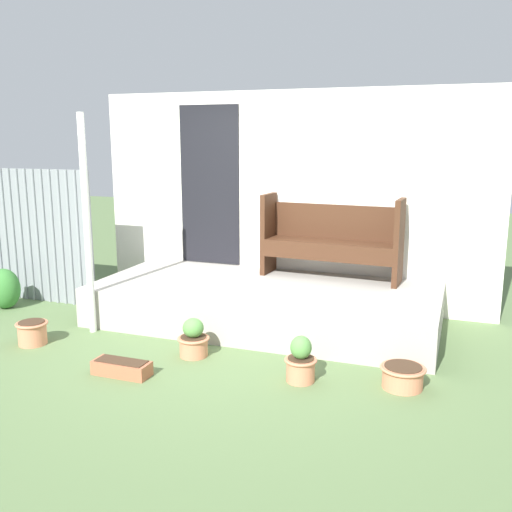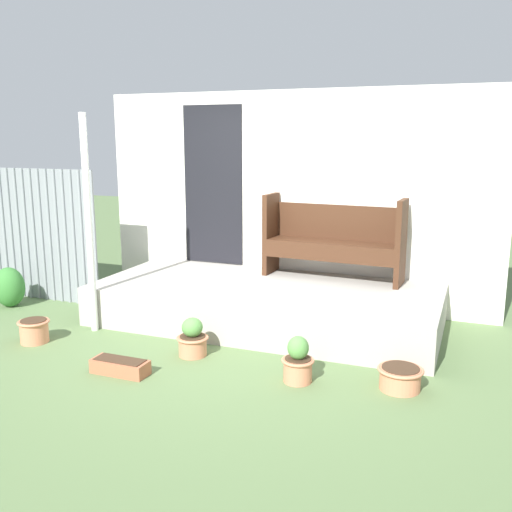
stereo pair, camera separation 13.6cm
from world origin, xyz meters
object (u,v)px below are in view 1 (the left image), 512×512
(flower_pot_left, at_px, (32,332))
(flower_pot_far_right, at_px, (403,376))
(planter_box_rect, at_px, (122,368))
(shrub_by_fence, at_px, (4,289))
(flower_pot_right, at_px, (301,362))
(flower_pot_middle, at_px, (193,340))
(bench, at_px, (331,236))
(support_post, at_px, (87,226))

(flower_pot_left, distance_m, flower_pot_far_right, 3.62)
(planter_box_rect, xyz_separation_m, shrub_by_fence, (-2.45, 1.23, 0.18))
(flower_pot_left, xyz_separation_m, planter_box_rect, (1.27, -0.35, -0.06))
(shrub_by_fence, bearing_deg, flower_pot_right, -11.57)
(flower_pot_middle, bearing_deg, shrub_by_fence, 167.96)
(flower_pot_middle, height_order, flower_pot_right, flower_pot_right)
(flower_pot_right, bearing_deg, bench, 95.83)
(flower_pot_left, relative_size, shrub_by_fence, 0.64)
(flower_pot_left, height_order, shrub_by_fence, shrub_by_fence)
(support_post, relative_size, flower_pot_far_right, 6.04)
(support_post, height_order, planter_box_rect, support_post)
(bench, xyz_separation_m, shrub_by_fence, (-3.76, -1.17, -0.68))
(planter_box_rect, relative_size, shrub_by_fence, 1.05)
(flower_pot_middle, bearing_deg, flower_pot_right, -10.38)
(flower_pot_left, xyz_separation_m, flower_pot_middle, (1.67, 0.27, 0.03))
(support_post, xyz_separation_m, flower_pot_middle, (1.33, -0.26, -0.98))
(flower_pot_left, height_order, flower_pot_far_right, flower_pot_left)
(flower_pot_middle, bearing_deg, flower_pot_far_right, -1.12)
(flower_pot_middle, height_order, planter_box_rect, flower_pot_middle)
(support_post, height_order, flower_pot_middle, support_post)
(support_post, bearing_deg, flower_pot_far_right, -5.17)
(flower_pot_left, bearing_deg, shrub_by_fence, 143.27)
(flower_pot_far_right, bearing_deg, flower_pot_right, -168.72)
(planter_box_rect, bearing_deg, bench, 61.45)
(bench, xyz_separation_m, planter_box_rect, (-1.31, -2.40, -0.86))
(flower_pot_far_right, bearing_deg, bench, 119.66)
(support_post, distance_m, bench, 2.72)
(bench, bearing_deg, flower_pot_left, -138.48)
(flower_pot_middle, bearing_deg, planter_box_rect, -122.52)
(flower_pot_right, bearing_deg, shrub_by_fence, 168.43)
(bench, height_order, flower_pot_right, bench)
(flower_pot_left, distance_m, flower_pot_middle, 1.69)
(bench, relative_size, flower_pot_far_right, 4.28)
(shrub_by_fence, bearing_deg, flower_pot_left, -36.73)
(planter_box_rect, bearing_deg, flower_pot_right, 15.39)
(flower_pot_far_right, relative_size, shrub_by_fence, 0.77)
(shrub_by_fence, bearing_deg, flower_pot_far_right, -7.66)
(flower_pot_middle, bearing_deg, flower_pot_left, -170.67)
(flower_pot_left, bearing_deg, support_post, 57.55)
(support_post, bearing_deg, flower_pot_left, -122.45)
(flower_pot_left, bearing_deg, flower_pot_middle, 9.33)
(bench, bearing_deg, support_post, -142.82)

